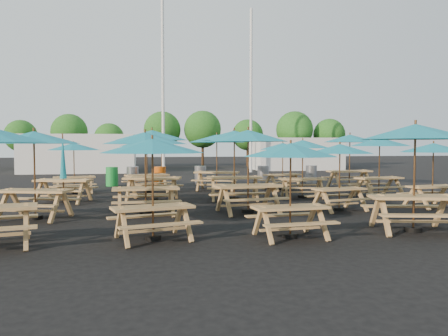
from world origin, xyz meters
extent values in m
plane|color=black|center=(0.00, 0.00, 0.00)|extent=(120.00, 120.00, 0.00)
cube|color=tan|center=(-5.99, -3.16, 0.77)|extent=(2.01, 1.20, 0.06)
cube|color=tan|center=(-6.17, -3.82, 0.47)|extent=(1.89, 0.75, 0.04)
cube|color=tan|center=(-5.80, -2.49, 0.47)|extent=(1.89, 0.75, 0.04)
cylinder|color=black|center=(-5.99, -3.16, 0.05)|extent=(0.38, 0.38, 0.10)
cylinder|color=brown|center=(-5.99, -3.16, 1.20)|extent=(0.05, 0.05, 2.41)
cone|color=teal|center=(-5.99, -3.16, 2.22)|extent=(2.97, 2.97, 0.33)
cube|color=tan|center=(-5.90, 0.35, 0.78)|extent=(2.02, 1.15, 0.06)
cube|color=tan|center=(-6.06, -0.33, 0.47)|extent=(1.91, 0.69, 0.04)
cube|color=tan|center=(-5.75, 1.02, 0.47)|extent=(1.91, 0.69, 0.04)
cylinder|color=black|center=(-5.90, 0.35, 0.05)|extent=(0.38, 0.38, 0.11)
cylinder|color=brown|center=(-5.90, 0.35, 1.21)|extent=(0.05, 0.05, 2.43)
cone|color=teal|center=(-5.90, 0.35, 1.64)|extent=(0.23, 0.23, 1.58)
cube|color=tan|center=(-6.02, 3.26, 0.68)|extent=(1.76, 0.98, 0.06)
cube|color=tan|center=(-5.89, 2.67, 0.41)|extent=(1.67, 0.57, 0.04)
cube|color=tan|center=(-6.14, 3.85, 0.41)|extent=(1.67, 0.57, 0.04)
cylinder|color=black|center=(-6.02, 3.26, 0.05)|extent=(0.33, 0.33, 0.09)
cylinder|color=brown|center=(-6.02, 3.26, 1.06)|extent=(0.04, 0.04, 2.12)
cone|color=teal|center=(-6.02, 3.26, 1.95)|extent=(2.53, 2.53, 0.29)
cube|color=tan|center=(-2.86, -6.32, 0.70)|extent=(1.81, 1.08, 0.06)
cube|color=tan|center=(-2.70, -6.92, 0.42)|extent=(1.70, 0.67, 0.04)
cube|color=tan|center=(-3.02, -5.72, 0.42)|extent=(1.70, 0.67, 0.04)
cylinder|color=black|center=(-2.86, -6.32, 0.05)|extent=(0.34, 0.34, 0.09)
cylinder|color=brown|center=(-2.86, -6.32, 1.08)|extent=(0.04, 0.04, 2.17)
cone|color=teal|center=(-2.86, -6.32, 2.00)|extent=(2.67, 2.67, 0.30)
cube|color=tan|center=(-3.04, -2.95, 0.77)|extent=(1.91, 0.83, 0.06)
cube|color=tan|center=(-3.00, -3.64, 0.47)|extent=(1.89, 0.36, 0.04)
cube|color=tan|center=(-3.08, -2.26, 0.47)|extent=(1.89, 0.36, 0.04)
cylinder|color=black|center=(-3.04, -2.95, 0.05)|extent=(0.37, 0.37, 0.10)
cylinder|color=brown|center=(-3.04, -2.95, 1.20)|extent=(0.05, 0.05, 2.39)
cone|color=teal|center=(-3.04, -2.95, 2.21)|extent=(2.54, 2.54, 0.33)
cube|color=tan|center=(-2.83, 0.24, 0.83)|extent=(2.13, 1.18, 0.07)
cube|color=tan|center=(-2.98, -0.48, 0.50)|extent=(2.02, 0.69, 0.04)
cube|color=tan|center=(-2.68, 0.96, 0.50)|extent=(2.02, 0.69, 0.04)
cylinder|color=black|center=(-2.83, 0.24, 0.06)|extent=(0.40, 0.40, 0.11)
cylinder|color=brown|center=(-2.83, 0.24, 1.28)|extent=(0.05, 0.05, 2.57)
cone|color=teal|center=(-2.83, 0.24, 2.37)|extent=(3.07, 3.07, 0.36)
cube|color=tan|center=(-3.03, 3.14, 0.74)|extent=(1.92, 1.23, 0.06)
cube|color=tan|center=(-2.82, 2.51, 0.45)|extent=(1.78, 0.81, 0.04)
cube|color=tan|center=(-3.24, 3.76, 0.45)|extent=(1.78, 0.81, 0.04)
cylinder|color=black|center=(-3.03, 3.14, 0.05)|extent=(0.36, 0.36, 0.10)
cylinder|color=brown|center=(-3.03, 3.14, 1.15)|extent=(0.04, 0.04, 2.29)
cone|color=teal|center=(-3.03, 3.14, 2.11)|extent=(2.92, 2.92, 0.32)
cube|color=tan|center=(0.07, -6.61, 0.67)|extent=(1.67, 0.78, 0.05)
cube|color=tan|center=(0.12, -7.20, 0.41)|extent=(1.64, 0.38, 0.04)
cube|color=tan|center=(0.01, -6.02, 0.41)|extent=(1.64, 0.38, 0.04)
cylinder|color=black|center=(0.07, -6.61, 0.05)|extent=(0.32, 0.32, 0.09)
cylinder|color=brown|center=(0.07, -6.61, 1.04)|extent=(0.04, 0.04, 2.07)
cone|color=teal|center=(0.07, -6.61, 1.91)|extent=(2.28, 2.28, 0.29)
cube|color=tan|center=(-0.05, -3.02, 0.80)|extent=(2.03, 1.02, 0.06)
cube|color=tan|center=(0.05, -3.73, 0.49)|extent=(1.96, 0.54, 0.04)
cube|color=tan|center=(-0.15, -2.32, 0.49)|extent=(1.96, 0.54, 0.04)
cylinder|color=black|center=(-0.05, -3.02, 0.05)|extent=(0.39, 0.39, 0.11)
cylinder|color=brown|center=(-0.05, -3.02, 1.24)|extent=(0.05, 0.05, 2.48)
cone|color=teal|center=(-0.05, -3.02, 2.29)|extent=(2.82, 2.82, 0.35)
cube|color=tan|center=(0.13, 0.05, 0.83)|extent=(2.09, 1.03, 0.07)
cube|color=tan|center=(0.04, -0.68, 0.50)|extent=(2.03, 0.53, 0.04)
cube|color=tan|center=(0.23, 0.78, 0.50)|extent=(2.03, 0.53, 0.04)
cylinder|color=black|center=(0.13, 0.05, 0.06)|extent=(0.40, 0.40, 0.11)
cylinder|color=brown|center=(0.13, 0.05, 1.28)|extent=(0.05, 0.05, 2.56)
cone|color=teal|center=(0.13, 0.05, 2.36)|extent=(2.89, 2.89, 0.36)
cube|color=tan|center=(0.02, 3.54, 0.80)|extent=(2.10, 1.34, 0.07)
cube|color=tan|center=(-0.20, 2.86, 0.49)|extent=(1.94, 0.87, 0.04)
cube|color=tan|center=(0.25, 4.22, 0.49)|extent=(1.94, 0.87, 0.04)
cylinder|color=black|center=(0.02, 3.54, 0.05)|extent=(0.39, 0.39, 0.11)
cylinder|color=brown|center=(0.02, 3.54, 1.25)|extent=(0.05, 0.05, 2.50)
cone|color=teal|center=(0.02, 3.54, 2.31)|extent=(3.18, 3.18, 0.35)
cube|color=tan|center=(3.11, -6.43, 0.81)|extent=(2.09, 1.16, 0.07)
cube|color=tan|center=(2.96, -7.14, 0.49)|extent=(1.99, 0.67, 0.04)
cube|color=tan|center=(3.26, -5.73, 0.49)|extent=(1.99, 0.67, 0.04)
cylinder|color=black|center=(3.11, -6.43, 0.05)|extent=(0.39, 0.39, 0.11)
cylinder|color=brown|center=(3.11, -6.43, 1.26)|extent=(0.05, 0.05, 2.52)
cone|color=teal|center=(3.11, -6.43, 2.32)|extent=(3.00, 3.00, 0.35)
cube|color=tan|center=(2.82, -3.04, 0.66)|extent=(1.71, 0.93, 0.05)
cube|color=tan|center=(2.93, -3.63, 0.40)|extent=(1.63, 0.53, 0.04)
cube|color=tan|center=(2.71, -2.46, 0.40)|extent=(1.63, 0.53, 0.04)
cylinder|color=black|center=(2.82, -3.04, 0.04)|extent=(0.32, 0.32, 0.09)
cylinder|color=brown|center=(2.82, -3.04, 1.03)|extent=(0.04, 0.04, 2.06)
cone|color=teal|center=(2.82, -3.04, 1.90)|extent=(2.43, 2.43, 0.29)
cube|color=tan|center=(2.84, 0.30, 0.72)|extent=(1.81, 0.89, 0.06)
cube|color=tan|center=(2.76, -0.33, 0.44)|extent=(1.76, 0.45, 0.04)
cube|color=tan|center=(2.92, 0.93, 0.44)|extent=(1.76, 0.45, 0.04)
cylinder|color=black|center=(2.84, 0.30, 0.05)|extent=(0.35, 0.35, 0.10)
cylinder|color=brown|center=(2.84, 0.30, 1.11)|extent=(0.04, 0.04, 2.23)
cone|color=teal|center=(2.84, 0.30, 2.05)|extent=(2.50, 2.50, 0.31)
cube|color=tan|center=(2.96, 3.21, 0.68)|extent=(1.78, 1.16, 0.06)
cube|color=tan|center=(3.16, 2.63, 0.42)|extent=(1.64, 0.77, 0.04)
cube|color=tan|center=(2.76, 3.79, 0.42)|extent=(1.64, 0.77, 0.04)
cylinder|color=black|center=(2.96, 3.21, 0.05)|extent=(0.33, 0.33, 0.09)
cylinder|color=brown|center=(2.96, 3.21, 1.06)|extent=(0.04, 0.04, 2.12)
cone|color=teal|center=(2.96, 3.21, 1.96)|extent=(2.72, 2.72, 0.30)
cube|color=tan|center=(6.09, -2.89, 0.67)|extent=(1.72, 0.89, 0.05)
cube|color=tan|center=(6.19, -3.49, 0.41)|extent=(1.65, 0.48, 0.04)
cube|color=tan|center=(6.00, -2.30, 0.41)|extent=(1.65, 0.48, 0.04)
cylinder|color=black|center=(6.09, -2.89, 0.05)|extent=(0.33, 0.33, 0.09)
cylinder|color=brown|center=(6.09, -2.89, 1.05)|extent=(0.04, 0.04, 2.09)
cone|color=teal|center=(6.09, -2.89, 1.93)|extent=(2.41, 2.41, 0.29)
cube|color=tan|center=(5.78, -0.11, 0.75)|extent=(1.91, 1.02, 0.06)
cube|color=tan|center=(5.90, -0.76, 0.45)|extent=(1.83, 0.57, 0.04)
cube|color=tan|center=(5.66, 0.54, 0.45)|extent=(1.83, 0.57, 0.04)
cylinder|color=black|center=(5.78, -0.11, 0.05)|extent=(0.36, 0.36, 0.10)
cylinder|color=brown|center=(5.78, -0.11, 1.16)|extent=(0.04, 0.04, 2.32)
cone|color=teal|center=(5.78, -0.11, 2.14)|extent=(2.71, 2.71, 0.32)
cube|color=tan|center=(6.15, 3.18, 0.81)|extent=(2.02, 0.91, 0.07)
cube|color=tan|center=(6.21, 2.46, 0.49)|extent=(1.99, 0.42, 0.04)
cube|color=tan|center=(6.10, 3.91, 0.49)|extent=(1.99, 0.42, 0.04)
cylinder|color=black|center=(6.15, 3.18, 0.05)|extent=(0.39, 0.39, 0.11)
cylinder|color=brown|center=(6.15, 3.18, 1.26)|extent=(0.05, 0.05, 2.52)
cone|color=teal|center=(6.15, 3.18, 2.32)|extent=(2.71, 2.71, 0.35)
cylinder|color=#1A9335|center=(-4.75, 6.39, 0.47)|extent=(0.59, 0.59, 0.94)
cylinder|color=gray|center=(-3.77, 6.62, 0.47)|extent=(0.59, 0.59, 0.94)
cylinder|color=#CD4F0C|center=(-2.42, 6.27, 0.47)|extent=(0.59, 0.59, 0.94)
cylinder|color=gray|center=(-0.36, 6.60, 0.47)|extent=(0.59, 0.59, 0.94)
cylinder|color=gray|center=(2.90, 6.38, 0.47)|extent=(0.59, 0.59, 0.94)
cylinder|color=gray|center=(5.51, 6.31, 0.47)|extent=(0.59, 0.59, 0.94)
cylinder|color=silver|center=(-2.00, 14.00, 6.00)|extent=(0.20, 0.20, 12.00)
cylinder|color=silver|center=(4.50, 16.00, 6.00)|extent=(0.20, 0.20, 12.00)
cube|color=silver|center=(-8.00, 18.00, 1.40)|extent=(8.00, 4.00, 2.80)
cube|color=silver|center=(9.00, 19.00, 1.30)|extent=(7.00, 4.00, 2.60)
cylinder|color=#382314|center=(-14.07, 25.25, 0.96)|extent=(0.24, 0.24, 1.92)
sphere|color=#1E5919|center=(-14.07, 25.25, 2.84)|extent=(2.80, 2.80, 2.80)
cylinder|color=#382314|center=(-9.74, 23.90, 1.07)|extent=(0.24, 0.24, 2.14)
sphere|color=#1E5919|center=(-9.74, 23.90, 3.16)|extent=(3.11, 3.11, 3.11)
cylinder|color=#382314|center=(-6.39, 23.65, 0.89)|extent=(0.24, 0.24, 1.78)
sphere|color=#1E5919|center=(-6.39, 23.65, 2.63)|extent=(2.59, 2.59, 2.59)
cylinder|color=#382314|center=(-1.75, 24.72, 1.16)|extent=(0.24, 0.24, 2.31)
sphere|color=#1E5919|center=(-1.75, 24.72, 3.41)|extent=(3.36, 3.36, 3.36)
cylinder|color=#382314|center=(1.90, 24.26, 1.17)|extent=(0.24, 0.24, 2.35)
sphere|color=#1E5919|center=(1.90, 24.26, 3.47)|extent=(3.41, 3.41, 3.41)
cylinder|color=#382314|center=(6.22, 24.67, 1.01)|extent=(0.24, 0.24, 2.02)
sphere|color=#1E5919|center=(6.22, 24.67, 2.98)|extent=(2.94, 2.94, 2.94)
cylinder|color=#382314|center=(10.23, 22.90, 1.16)|extent=(0.24, 0.24, 2.32)
sphere|color=#1E5919|center=(10.23, 22.90, 3.43)|extent=(3.38, 3.38, 3.38)
cylinder|color=#382314|center=(13.63, 22.92, 1.02)|extent=(0.24, 0.24, 2.03)
sphere|color=#1E5919|center=(13.63, 22.92, 3.00)|extent=(2.95, 2.95, 2.95)
camera|label=1|loc=(-2.92, -15.59, 2.01)|focal=35.00mm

